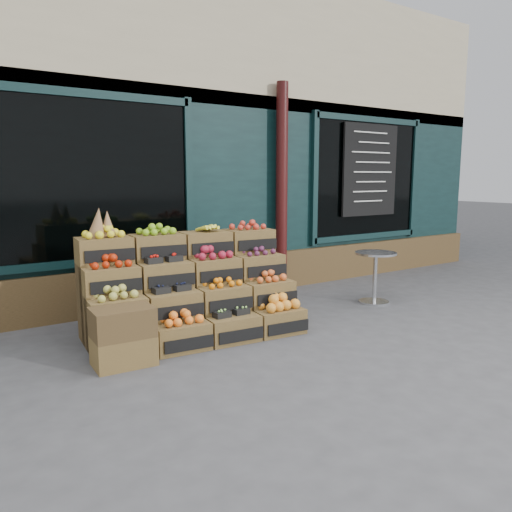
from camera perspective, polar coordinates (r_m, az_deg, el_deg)
ground at (r=5.74m, az=5.66°, el=-9.15°), size 60.00×60.00×0.00m
shop_facade at (r=9.94m, az=-13.77°, el=12.31°), size 12.00×6.24×4.80m
crate_display at (r=5.77m, az=-7.61°, el=-4.39°), size 2.44×1.36×1.47m
spare_crates at (r=4.98m, az=-14.95°, el=-8.88°), size 0.59×0.42×0.56m
bistro_table at (r=7.28m, az=13.45°, el=-1.73°), size 0.58×0.58×0.74m
shopkeeper at (r=7.40m, az=-20.85°, el=2.65°), size 0.81×0.57×2.08m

